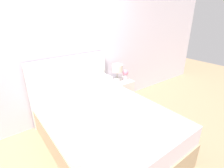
{
  "coord_description": "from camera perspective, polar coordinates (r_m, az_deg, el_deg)",
  "views": [
    {
      "loc": [
        -1.21,
        -2.87,
        1.96
      ],
      "look_at": [
        0.52,
        -0.6,
        0.75
      ],
      "focal_mm": 28.0,
      "sensor_mm": 36.0,
      "label": 1
    }
  ],
  "objects": [
    {
      "name": "wall_back",
      "position": [
        3.25,
        -14.84,
        10.55
      ],
      "size": [
        8.0,
        0.06,
        2.6
      ],
      "color": "white",
      "rests_on": "ground_plane"
    },
    {
      "name": "flower_vase",
      "position": [
        3.8,
        4.41,
        3.31
      ],
      "size": [
        0.13,
        0.13,
        0.22
      ],
      "color": "silver",
      "rests_on": "nightstand"
    },
    {
      "name": "table_lamp",
      "position": [
        3.67,
        1.71,
        4.77
      ],
      "size": [
        0.23,
        0.23,
        0.36
      ],
      "color": "white",
      "rests_on": "nightstand"
    },
    {
      "name": "alarm_clock",
      "position": [
        3.63,
        1.47,
        0.89
      ],
      "size": [
        0.08,
        0.05,
        0.08
      ],
      "color": "white",
      "rests_on": "nightstand"
    },
    {
      "name": "bed",
      "position": [
        2.74,
        -3.39,
        -13.1
      ],
      "size": [
        1.51,
        2.17,
        1.21
      ],
      "color": "tan",
      "rests_on": "ground_plane"
    },
    {
      "name": "nightstand",
      "position": [
        3.87,
        2.72,
        -2.82
      ],
      "size": [
        0.47,
        0.42,
        0.55
      ],
      "color": "white",
      "rests_on": "ground_plane"
    },
    {
      "name": "ground_plane",
      "position": [
        3.68,
        -12.34,
        -9.76
      ],
      "size": [
        12.0,
        12.0,
        0.0
      ],
      "primitive_type": "plane",
      "color": "tan"
    }
  ]
}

